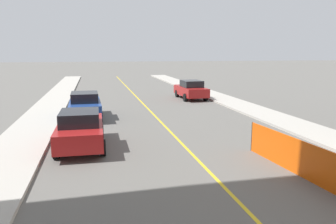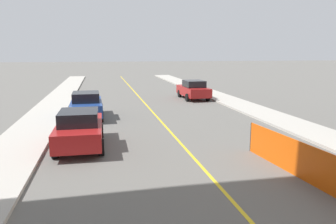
# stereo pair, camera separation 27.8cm
# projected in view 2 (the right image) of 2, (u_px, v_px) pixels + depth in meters

# --- Properties ---
(lane_stripe) EXTENTS (0.12, 67.29, 0.01)m
(lane_stripe) POSITION_uv_depth(u_px,v_px,m) (155.00, 114.00, 20.99)
(lane_stripe) COLOR gold
(lane_stripe) RESTS_ON ground_plane
(sidewalk_left) EXTENTS (2.35, 67.29, 0.13)m
(sidewalk_left) POSITION_uv_depth(u_px,v_px,m) (43.00, 118.00, 19.61)
(sidewalk_left) COLOR #ADA89E
(sidewalk_left) RESTS_ON ground_plane
(sidewalk_right) EXTENTS (2.35, 67.29, 0.13)m
(sidewalk_right) POSITION_uv_depth(u_px,v_px,m) (253.00, 110.00, 22.34)
(sidewalk_right) COLOR #ADA89E
(sidewalk_right) RESTS_ON ground_plane
(safety_mesh_fence) EXTENTS (0.61, 7.02, 1.18)m
(safety_mesh_fence) POSITION_uv_depth(u_px,v_px,m) (311.00, 165.00, 9.83)
(safety_mesh_fence) COLOR #EF560C
(safety_mesh_fence) RESTS_ON ground_plane
(parked_car_curb_near) EXTENTS (1.94, 4.32, 1.59)m
(parked_car_curb_near) POSITION_uv_depth(u_px,v_px,m) (80.00, 129.00, 13.60)
(parked_car_curb_near) COLOR maroon
(parked_car_curb_near) RESTS_ON ground_plane
(parked_car_curb_mid) EXTENTS (1.94, 4.34, 1.59)m
(parked_car_curb_mid) POSITION_uv_depth(u_px,v_px,m) (86.00, 105.00, 19.68)
(parked_car_curb_mid) COLOR navy
(parked_car_curb_mid) RESTS_ON ground_plane
(parked_car_curb_far) EXTENTS (1.95, 4.36, 1.59)m
(parked_car_curb_far) POSITION_uv_depth(u_px,v_px,m) (193.00, 90.00, 27.67)
(parked_car_curb_far) COLOR maroon
(parked_car_curb_far) RESTS_ON ground_plane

